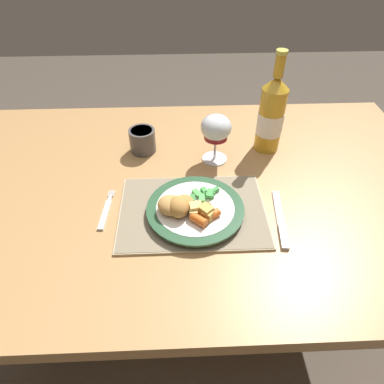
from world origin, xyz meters
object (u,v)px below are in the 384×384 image
(bottle, at_px, (271,115))
(drinking_cup, at_px, (142,140))
(dinner_plate, at_px, (194,210))
(dining_table, at_px, (193,207))
(fork, at_px, (106,212))
(table_knife, at_px, (281,223))
(wine_glass, at_px, (216,130))

(bottle, height_order, drinking_cup, bottle)
(dinner_plate, relative_size, drinking_cup, 3.06)
(dining_table, xyz_separation_m, drinking_cup, (-0.14, 0.16, 0.13))
(fork, height_order, table_knife, table_knife)
(fork, relative_size, bottle, 0.47)
(wine_glass, bearing_deg, bottle, 18.41)
(dinner_plate, bearing_deg, drinking_cup, 116.74)
(dining_table, relative_size, table_knife, 7.15)
(dining_table, xyz_separation_m, fork, (-0.22, -0.10, 0.09))
(dining_table, bearing_deg, wine_glass, 58.61)
(fork, bearing_deg, dinner_plate, -4.00)
(table_knife, height_order, bottle, bottle)
(dinner_plate, xyz_separation_m, table_knife, (0.21, -0.04, -0.01))
(dining_table, height_order, wine_glass, wine_glass)
(table_knife, xyz_separation_m, drinking_cup, (-0.35, 0.32, 0.03))
(fork, distance_m, table_knife, 0.43)
(fork, xyz_separation_m, wine_glass, (0.29, 0.21, 0.10))
(table_knife, bearing_deg, wine_glass, 116.85)
(dinner_plate, distance_m, wine_glass, 0.25)
(dinner_plate, xyz_separation_m, drinking_cup, (-0.14, 0.28, 0.02))
(bottle, bearing_deg, fork, -149.61)
(table_knife, bearing_deg, dining_table, 142.55)
(fork, bearing_deg, table_knife, -7.55)
(dinner_plate, height_order, bottle, bottle)
(table_knife, bearing_deg, bottle, 84.91)
(dining_table, relative_size, dinner_plate, 5.87)
(table_knife, xyz_separation_m, wine_glass, (-0.13, 0.27, 0.10))
(bottle, bearing_deg, wine_glass, -161.59)
(fork, xyz_separation_m, table_knife, (0.42, -0.06, 0.00))
(table_knife, height_order, drinking_cup, drinking_cup)
(dining_table, bearing_deg, bottle, 35.60)
(dinner_plate, bearing_deg, fork, 176.00)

